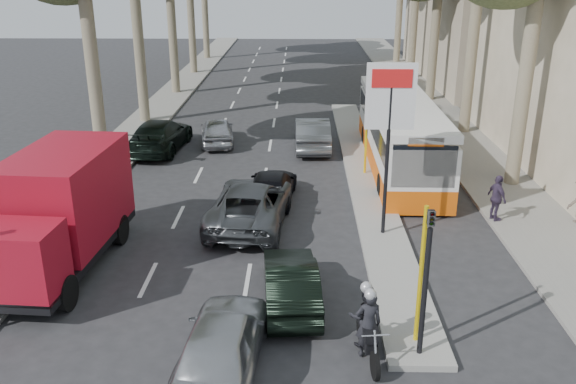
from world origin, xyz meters
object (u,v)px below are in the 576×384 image
motorcycle (367,322)px  city_bus (400,132)px  red_truck (59,210)px  silver_hatchback (222,342)px  dark_hatchback (291,282)px

motorcycle → city_bus: bearing=72.0°
red_truck → silver_hatchback: bearing=-38.6°
city_bus → motorcycle: 13.81m
city_bus → dark_hatchback: bearing=-110.8°
dark_hatchback → motorcycle: 2.72m
silver_hatchback → dark_hatchback: size_ratio=1.09×
silver_hatchback → dark_hatchback: bearing=-112.9°
red_truck → city_bus: size_ratio=0.56×
silver_hatchback → red_truck: 7.12m
silver_hatchback → motorcycle: (3.17, 0.72, 0.09)m
silver_hatchback → city_bus: size_ratio=0.37×
silver_hatchback → motorcycle: motorcycle is taller
silver_hatchback → red_truck: bearing=-38.4°
red_truck → motorcycle: size_ratio=3.09×
city_bus → motorcycle: bearing=-100.9°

